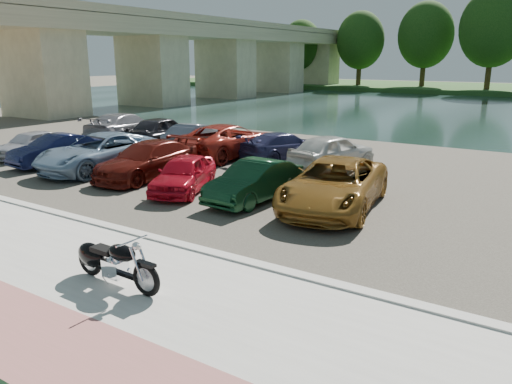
{
  "coord_description": "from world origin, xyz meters",
  "views": [
    {
      "loc": [
        7.47,
        -6.47,
        4.43
      ],
      "look_at": [
        0.74,
        3.98,
        1.1
      ],
      "focal_mm": 35.0,
      "sensor_mm": 36.0,
      "label": 1
    }
  ],
  "objects_px": {
    "motorcycle": "(109,261)",
    "car_0": "(30,144)",
    "car_1": "(56,150)",
    "car_2": "(101,152)"
  },
  "relations": [
    {
      "from": "car_1",
      "to": "car_2",
      "type": "xyz_separation_m",
      "value": [
        2.53,
        0.28,
        0.11
      ]
    },
    {
      "from": "car_1",
      "to": "car_2",
      "type": "height_order",
      "value": "car_2"
    },
    {
      "from": "motorcycle",
      "to": "car_2",
      "type": "xyz_separation_m",
      "value": [
        -8.53,
        7.1,
        0.23
      ]
    },
    {
      "from": "motorcycle",
      "to": "car_1",
      "type": "distance_m",
      "value": 12.99
    },
    {
      "from": "car_1",
      "to": "car_0",
      "type": "bearing_deg",
      "value": 174.94
    },
    {
      "from": "motorcycle",
      "to": "car_0",
      "type": "relative_size",
      "value": 0.64
    },
    {
      "from": "car_0",
      "to": "car_2",
      "type": "bearing_deg",
      "value": -7.9
    },
    {
      "from": "motorcycle",
      "to": "car_0",
      "type": "bearing_deg",
      "value": 153.72
    },
    {
      "from": "car_0",
      "to": "car_1",
      "type": "height_order",
      "value": "car_1"
    },
    {
      "from": "motorcycle",
      "to": "car_1",
      "type": "bearing_deg",
      "value": 150.26
    }
  ]
}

